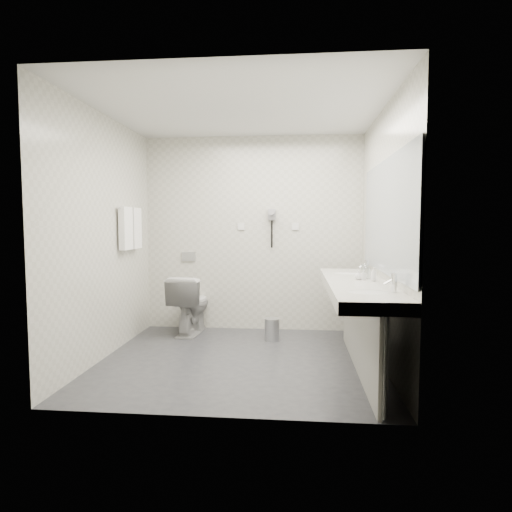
# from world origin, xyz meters

# --- Properties ---
(floor) EXTENTS (2.80, 2.80, 0.00)m
(floor) POSITION_xyz_m (0.00, 0.00, 0.00)
(floor) COLOR #2C2D32
(floor) RESTS_ON ground
(ceiling) EXTENTS (2.80, 2.80, 0.00)m
(ceiling) POSITION_xyz_m (0.00, 0.00, 2.50)
(ceiling) COLOR silver
(ceiling) RESTS_ON wall_back
(wall_back) EXTENTS (2.80, 0.00, 2.80)m
(wall_back) POSITION_xyz_m (0.00, 1.30, 1.25)
(wall_back) COLOR beige
(wall_back) RESTS_ON floor
(wall_front) EXTENTS (2.80, 0.00, 2.80)m
(wall_front) POSITION_xyz_m (0.00, -1.30, 1.25)
(wall_front) COLOR beige
(wall_front) RESTS_ON floor
(wall_left) EXTENTS (0.00, 2.60, 2.60)m
(wall_left) POSITION_xyz_m (-1.40, 0.00, 1.25)
(wall_left) COLOR beige
(wall_left) RESTS_ON floor
(wall_right) EXTENTS (0.00, 2.60, 2.60)m
(wall_right) POSITION_xyz_m (1.40, 0.00, 1.25)
(wall_right) COLOR beige
(wall_right) RESTS_ON floor
(vanity_counter) EXTENTS (0.55, 2.20, 0.10)m
(vanity_counter) POSITION_xyz_m (1.12, -0.20, 0.80)
(vanity_counter) COLOR silver
(vanity_counter) RESTS_ON floor
(vanity_panel) EXTENTS (0.03, 2.15, 0.75)m
(vanity_panel) POSITION_xyz_m (1.15, -0.20, 0.38)
(vanity_panel) COLOR gray
(vanity_panel) RESTS_ON floor
(vanity_post_near) EXTENTS (0.06, 0.06, 0.75)m
(vanity_post_near) POSITION_xyz_m (1.18, -1.24, 0.38)
(vanity_post_near) COLOR silver
(vanity_post_near) RESTS_ON floor
(vanity_post_far) EXTENTS (0.06, 0.06, 0.75)m
(vanity_post_far) POSITION_xyz_m (1.18, 0.84, 0.38)
(vanity_post_far) COLOR silver
(vanity_post_far) RESTS_ON floor
(mirror) EXTENTS (0.02, 2.20, 1.05)m
(mirror) POSITION_xyz_m (1.39, -0.20, 1.45)
(mirror) COLOR #B2BCC6
(mirror) RESTS_ON wall_right
(basin_near) EXTENTS (0.40, 0.31, 0.05)m
(basin_near) POSITION_xyz_m (1.12, -0.85, 0.83)
(basin_near) COLOR silver
(basin_near) RESTS_ON vanity_counter
(basin_far) EXTENTS (0.40, 0.31, 0.05)m
(basin_far) POSITION_xyz_m (1.12, 0.45, 0.83)
(basin_far) COLOR silver
(basin_far) RESTS_ON vanity_counter
(faucet_near) EXTENTS (0.04, 0.04, 0.15)m
(faucet_near) POSITION_xyz_m (1.32, -0.85, 0.92)
(faucet_near) COLOR silver
(faucet_near) RESTS_ON vanity_counter
(faucet_far) EXTENTS (0.04, 0.04, 0.15)m
(faucet_far) POSITION_xyz_m (1.32, 0.45, 0.92)
(faucet_far) COLOR silver
(faucet_far) RESTS_ON vanity_counter
(soap_bottle_a) EXTENTS (0.06, 0.06, 0.10)m
(soap_bottle_a) POSITION_xyz_m (1.20, -0.12, 0.90)
(soap_bottle_a) COLOR beige
(soap_bottle_a) RESTS_ON vanity_counter
(soap_bottle_b) EXTENTS (0.08, 0.08, 0.09)m
(soap_bottle_b) POSITION_xyz_m (1.15, -0.10, 0.89)
(soap_bottle_b) COLOR beige
(soap_bottle_b) RESTS_ON vanity_counter
(soap_bottle_c) EXTENTS (0.07, 0.07, 0.13)m
(soap_bottle_c) POSITION_xyz_m (1.28, -0.21, 0.92)
(soap_bottle_c) COLOR beige
(soap_bottle_c) RESTS_ON vanity_counter
(glass_left) EXTENTS (0.07, 0.07, 0.10)m
(glass_left) POSITION_xyz_m (1.26, -0.01, 0.90)
(glass_left) COLOR silver
(glass_left) RESTS_ON vanity_counter
(glass_right) EXTENTS (0.07, 0.07, 0.12)m
(glass_right) POSITION_xyz_m (1.26, 0.21, 0.91)
(glass_right) COLOR silver
(glass_right) RESTS_ON vanity_counter
(toilet) EXTENTS (0.47, 0.76, 0.74)m
(toilet) POSITION_xyz_m (-0.76, 1.00, 0.37)
(toilet) COLOR silver
(toilet) RESTS_ON floor
(flush_plate) EXTENTS (0.18, 0.02, 0.12)m
(flush_plate) POSITION_xyz_m (-0.85, 1.29, 0.95)
(flush_plate) COLOR #B2B5BA
(flush_plate) RESTS_ON wall_back
(pedal_bin) EXTENTS (0.22, 0.22, 0.25)m
(pedal_bin) POSITION_xyz_m (0.28, 0.76, 0.12)
(pedal_bin) COLOR #B2B5BA
(pedal_bin) RESTS_ON floor
(bin_lid) EXTENTS (0.18, 0.18, 0.02)m
(bin_lid) POSITION_xyz_m (0.28, 0.76, 0.26)
(bin_lid) COLOR #B2B5BA
(bin_lid) RESTS_ON pedal_bin
(towel_rail) EXTENTS (0.02, 0.62, 0.02)m
(towel_rail) POSITION_xyz_m (-1.35, 0.55, 1.55)
(towel_rail) COLOR silver
(towel_rail) RESTS_ON wall_left
(towel_near) EXTENTS (0.07, 0.24, 0.48)m
(towel_near) POSITION_xyz_m (-1.34, 0.41, 1.33)
(towel_near) COLOR white
(towel_near) RESTS_ON towel_rail
(towel_far) EXTENTS (0.07, 0.24, 0.48)m
(towel_far) POSITION_xyz_m (-1.34, 0.69, 1.33)
(towel_far) COLOR white
(towel_far) RESTS_ON towel_rail
(dryer_cradle) EXTENTS (0.10, 0.04, 0.14)m
(dryer_cradle) POSITION_xyz_m (0.25, 1.27, 1.50)
(dryer_cradle) COLOR gray
(dryer_cradle) RESTS_ON wall_back
(dryer_barrel) EXTENTS (0.08, 0.14, 0.08)m
(dryer_barrel) POSITION_xyz_m (0.25, 1.20, 1.53)
(dryer_barrel) COLOR gray
(dryer_barrel) RESTS_ON dryer_cradle
(dryer_cord) EXTENTS (0.02, 0.02, 0.35)m
(dryer_cord) POSITION_xyz_m (0.25, 1.26, 1.25)
(dryer_cord) COLOR black
(dryer_cord) RESTS_ON dryer_cradle
(switch_plate_a) EXTENTS (0.09, 0.02, 0.09)m
(switch_plate_a) POSITION_xyz_m (-0.15, 1.29, 1.35)
(switch_plate_a) COLOR silver
(switch_plate_a) RESTS_ON wall_back
(switch_plate_b) EXTENTS (0.09, 0.02, 0.09)m
(switch_plate_b) POSITION_xyz_m (0.55, 1.29, 1.35)
(switch_plate_b) COLOR silver
(switch_plate_b) RESTS_ON wall_back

